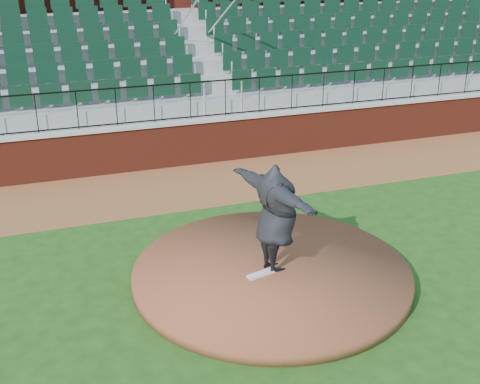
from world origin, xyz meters
The scene contains 10 objects.
ground centered at (0.00, 0.00, 0.00)m, with size 90.00×90.00×0.00m, color #1D4714.
warning_track centered at (0.00, 5.40, 0.01)m, with size 34.00×3.20×0.01m, color brown.
field_wall centered at (0.00, 7.00, 0.60)m, with size 34.00×0.35×1.20m, color maroon.
wall_cap centered at (0.00, 7.00, 1.25)m, with size 34.00×0.45×0.10m, color #B7B7B7.
wall_railing centered at (0.00, 7.00, 1.80)m, with size 34.00×0.05×1.00m, color black, non-canonical shape.
seating_stands centered at (0.00, 9.72, 2.30)m, with size 34.00×5.10×4.60m, color gray, non-canonical shape.
concourse_wall centered at (0.00, 12.52, 2.75)m, with size 34.00×0.50×5.50m, color maroon.
pitchers_mound centered at (0.17, 0.22, 0.12)m, with size 5.15×5.15×0.25m, color brown.
pitching_rubber centered at (-0.07, 0.05, 0.27)m, with size 0.62×0.15×0.04m, color white.
pitcher centered at (0.21, 0.18, 1.28)m, with size 2.53×0.69×2.06m, color black.
Camera 1 is at (-3.76, -9.17, 5.92)m, focal length 46.71 mm.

